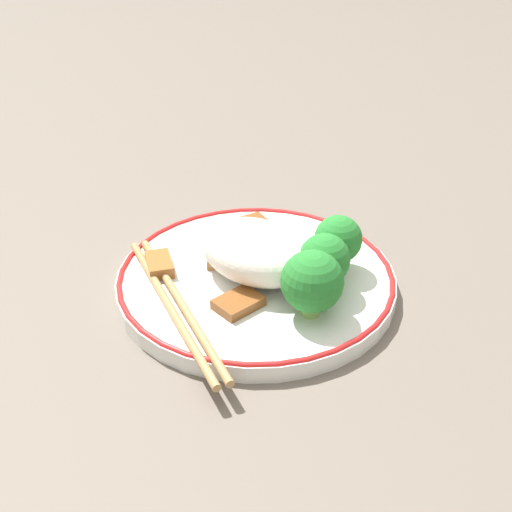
# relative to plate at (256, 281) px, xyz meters

# --- Properties ---
(ground_plane) EXTENTS (3.00, 3.00, 0.00)m
(ground_plane) POSITION_rel_plate_xyz_m (0.00, 0.00, -0.01)
(ground_plane) COLOR #665B51
(plate) EXTENTS (0.24, 0.24, 0.02)m
(plate) POSITION_rel_plate_xyz_m (0.00, 0.00, 0.00)
(plate) COLOR white
(plate) RESTS_ON ground_plane
(rice_mound) EXTENTS (0.10, 0.07, 0.05)m
(rice_mound) POSITION_rel_plate_xyz_m (-0.00, -0.00, 0.03)
(rice_mound) COLOR white
(rice_mound) RESTS_ON plate
(broccoli_back_left) EXTENTS (0.05, 0.05, 0.06)m
(broccoli_back_left) POSITION_rel_plate_xyz_m (0.07, -0.02, 0.04)
(broccoli_back_left) COLOR #7FB756
(broccoli_back_left) RESTS_ON plate
(broccoli_back_center) EXTENTS (0.04, 0.04, 0.05)m
(broccoli_back_center) POSITION_rel_plate_xyz_m (0.06, 0.02, 0.04)
(broccoli_back_center) COLOR #7FB756
(broccoli_back_center) RESTS_ON plate
(broccoli_back_right) EXTENTS (0.04, 0.04, 0.05)m
(broccoli_back_right) POSITION_rel_plate_xyz_m (0.05, 0.05, 0.04)
(broccoli_back_right) COLOR #7FB756
(broccoli_back_right) RESTS_ON plate
(meat_near_front) EXTENTS (0.04, 0.04, 0.01)m
(meat_near_front) POSITION_rel_plate_xyz_m (-0.05, 0.06, 0.01)
(meat_near_front) COLOR brown
(meat_near_front) RESTS_ON plate
(meat_near_left) EXTENTS (0.04, 0.04, 0.01)m
(meat_near_left) POSITION_rel_plate_xyz_m (-0.07, -0.04, 0.01)
(meat_near_left) COLOR #995B28
(meat_near_left) RESTS_ON plate
(meat_near_right) EXTENTS (0.04, 0.04, 0.01)m
(meat_near_right) POSITION_rel_plate_xyz_m (-0.04, -0.00, 0.01)
(meat_near_right) COLOR #9E6633
(meat_near_right) RESTS_ON plate
(meat_near_back) EXTENTS (0.03, 0.04, 0.01)m
(meat_near_back) POSITION_rel_plate_xyz_m (0.02, -0.05, 0.01)
(meat_near_back) COLOR brown
(meat_near_back) RESTS_ON plate
(chopsticks) EXTENTS (0.19, 0.11, 0.01)m
(chopsticks) POSITION_rel_plate_xyz_m (-0.02, -0.08, 0.01)
(chopsticks) COLOR #AD8451
(chopsticks) RESTS_ON plate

